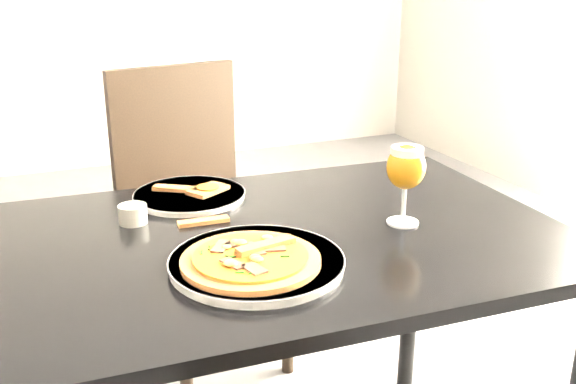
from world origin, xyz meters
name	(u,v)px	position (x,y,z in m)	size (l,w,h in m)	color
dining_table	(282,271)	(0.18, -0.21, 0.66)	(1.24, 0.86, 0.75)	black
chair_far	(196,208)	(0.19, 0.54, 0.55)	(0.54, 0.54, 0.99)	black
plate_main	(257,262)	(0.07, -0.34, 0.76)	(0.33, 0.33, 0.02)	white
pizza	(251,259)	(0.06, -0.36, 0.78)	(0.26, 0.26, 0.03)	#935823
plate_second	(190,195)	(0.06, 0.08, 0.76)	(0.27, 0.27, 0.01)	white
crust_scraps	(197,189)	(0.08, 0.08, 0.77)	(0.18, 0.13, 0.01)	#935823
loose_crust	(204,221)	(0.04, -0.09, 0.75)	(0.11, 0.03, 0.01)	#935823
sauce_cup	(133,213)	(-0.10, -0.03, 0.77)	(0.06, 0.06, 0.04)	#BCB8A9
beer_glass	(406,168)	(0.45, -0.26, 0.88)	(0.08, 0.08, 0.18)	silver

